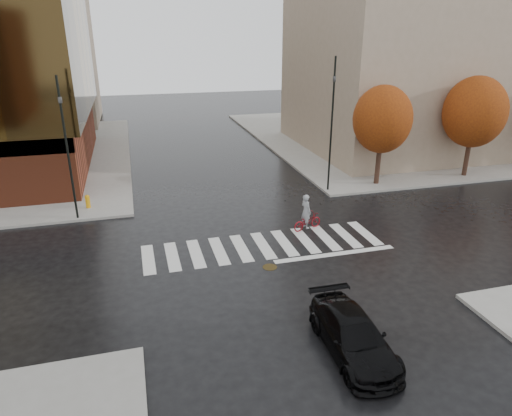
{
  "coord_description": "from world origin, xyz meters",
  "views": [
    {
      "loc": [
        -5.68,
        -18.78,
        9.81
      ],
      "look_at": [
        -0.36,
        0.51,
        2.0
      ],
      "focal_mm": 32.0,
      "sensor_mm": 36.0,
      "label": 1
    }
  ],
  "objects": [
    {
      "name": "building_nw_far",
      "position": [
        -16.0,
        37.0,
        10.15
      ],
      "size": [
        14.0,
        12.0,
        20.0
      ],
      "primitive_type": "cube",
      "color": "gray",
      "rests_on": "sidewalk_nw"
    },
    {
      "name": "traffic_light_ne",
      "position": [
        6.3,
        7.06,
        4.99
      ],
      "size": [
        0.21,
        0.24,
        8.28
      ],
      "rotation": [
        0.0,
        0.0,
        2.93
      ],
      "color": "black",
      "rests_on": "sidewalk_ne"
    },
    {
      "name": "traffic_light_nw",
      "position": [
        -9.0,
        6.3,
        4.52
      ],
      "size": [
        0.24,
        0.22,
        7.61
      ],
      "rotation": [
        0.0,
        0.0,
        -1.97
      ],
      "color": "black",
      "rests_on": "sidewalk_nw"
    },
    {
      "name": "sidewalk_ne",
      "position": [
        21.0,
        21.0,
        0.07
      ],
      "size": [
        30.0,
        30.0,
        0.15
      ],
      "primitive_type": "cube",
      "color": "gray",
      "rests_on": "ground"
    },
    {
      "name": "ground",
      "position": [
        0.0,
        0.0,
        0.0
      ],
      "size": [
        120.0,
        120.0,
        0.0
      ],
      "primitive_type": "plane",
      "color": "black",
      "rests_on": "ground"
    },
    {
      "name": "cyclist",
      "position": [
        2.75,
        1.76,
        0.67
      ],
      "size": [
        1.82,
        1.09,
        1.95
      ],
      "rotation": [
        0.0,
        0.0,
        1.88
      ],
      "color": "maroon",
      "rests_on": "ground"
    },
    {
      "name": "fire_hydrant",
      "position": [
        -8.52,
        7.76,
        0.58
      ],
      "size": [
        0.28,
        0.28,
        0.79
      ],
      "color": "orange",
      "rests_on": "sidewalk_nw"
    },
    {
      "name": "tree_ne_a",
      "position": [
        10.0,
        7.4,
        4.46
      ],
      "size": [
        3.8,
        3.8,
        6.5
      ],
      "color": "black",
      "rests_on": "sidewalk_ne"
    },
    {
      "name": "tree_ne_b",
      "position": [
        17.0,
        7.4,
        4.62
      ],
      "size": [
        4.2,
        4.2,
        6.89
      ],
      "color": "black",
      "rests_on": "sidewalk_ne"
    },
    {
      "name": "crosswalk",
      "position": [
        0.0,
        0.5,
        0.01
      ],
      "size": [
        12.0,
        3.0,
        0.01
      ],
      "primitive_type": "cube",
      "color": "silver",
      "rests_on": "ground"
    },
    {
      "name": "building_ne_tan",
      "position": [
        17.0,
        17.0,
        9.15
      ],
      "size": [
        16.0,
        16.0,
        18.0
      ],
      "primitive_type": "cube",
      "color": "gray",
      "rests_on": "sidewalk_ne"
    },
    {
      "name": "manhole",
      "position": [
        -0.33,
        -1.69,
        0.01
      ],
      "size": [
        0.69,
        0.69,
        0.01
      ],
      "primitive_type": "cylinder",
      "rotation": [
        0.0,
        0.0,
        -0.08
      ],
      "color": "#433518",
      "rests_on": "ground"
    },
    {
      "name": "sedan",
      "position": [
        0.58,
        -7.87,
        0.64
      ],
      "size": [
        1.88,
        4.45,
        1.28
      ],
      "primitive_type": "imported",
      "rotation": [
        0.0,
        0.0,
        -0.02
      ],
      "color": "black",
      "rests_on": "ground"
    }
  ]
}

